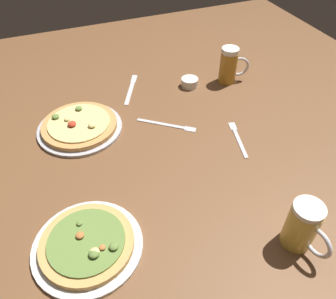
{
  "coord_description": "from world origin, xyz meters",
  "views": [
    {
      "loc": [
        -0.32,
        -0.8,
        0.83
      ],
      "look_at": [
        0.0,
        0.0,
        0.02
      ],
      "focal_mm": 35.89,
      "sensor_mm": 36.0,
      "label": 1
    }
  ],
  "objects": [
    {
      "name": "ground_plane",
      "position": [
        0.0,
        0.0,
        -0.01
      ],
      "size": [
        2.4,
        2.4,
        0.03
      ],
      "primitive_type": "cube",
      "color": "brown"
    },
    {
      "name": "pizza_plate_near",
      "position": [
        -0.34,
        -0.26,
        0.02
      ],
      "size": [
        0.3,
        0.3,
        0.05
      ],
      "color": "silver",
      "rests_on": "ground_plane"
    },
    {
      "name": "pizza_plate_far",
      "position": [
        -0.26,
        0.25,
        0.02
      ],
      "size": [
        0.32,
        0.32,
        0.05
      ],
      "color": "#B2B2B7",
      "rests_on": "ground_plane"
    },
    {
      "name": "beer_mug_dark",
      "position": [
        0.43,
        0.35,
        0.08
      ],
      "size": [
        0.13,
        0.08,
        0.16
      ],
      "color": "#B27A23",
      "rests_on": "ground_plane"
    },
    {
      "name": "beer_mug_amber",
      "position": [
        0.2,
        -0.46,
        0.08
      ],
      "size": [
        0.08,
        0.14,
        0.15
      ],
      "color": "gold",
      "rests_on": "ground_plane"
    },
    {
      "name": "ramekin_sauce",
      "position": [
        0.25,
        0.37,
        0.02
      ],
      "size": [
        0.08,
        0.08,
        0.04
      ],
      "primitive_type": "cylinder",
      "color": "silver",
      "rests_on": "ground_plane"
    },
    {
      "name": "fork_left",
      "position": [
        0.06,
        0.15,
        0.0
      ],
      "size": [
        0.2,
        0.16,
        0.01
      ],
      "color": "silver",
      "rests_on": "ground_plane"
    },
    {
      "name": "knife_right",
      "position": [
        0.0,
        0.45,
        0.0
      ],
      "size": [
        0.13,
        0.23,
        0.01
      ],
      "color": "silver",
      "rests_on": "ground_plane"
    },
    {
      "name": "fork_spare",
      "position": [
        0.27,
        -0.02,
        0.0
      ],
      "size": [
        0.07,
        0.2,
        0.01
      ],
      "color": "silver",
      "rests_on": "ground_plane"
    }
  ]
}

